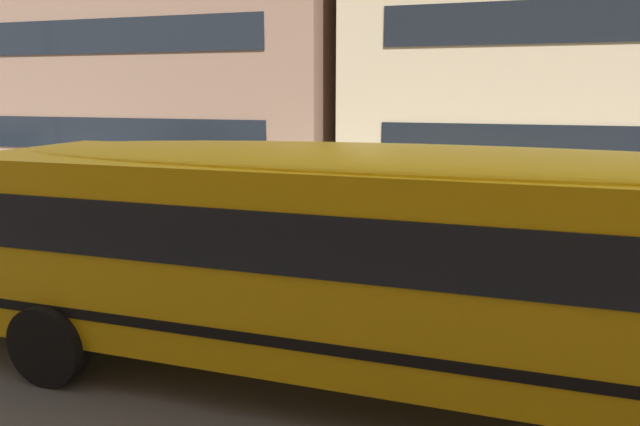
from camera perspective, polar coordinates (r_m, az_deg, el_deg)
ground_plane at (r=8.90m, az=4.40°, el=-10.16°), size 400.00×400.00×0.00m
sidewalk_far at (r=15.55m, az=10.21°, el=-0.57°), size 120.00×3.00×0.01m
lane_centreline at (r=8.89m, az=4.40°, el=-10.14°), size 110.00×0.16×0.01m
school_bus at (r=6.44m, az=7.54°, el=-3.41°), size 12.48×3.01×2.79m
parked_car_green_by_hydrant at (r=15.40m, az=-18.41°, el=2.06°), size 3.98×2.03×1.64m
apartment_block_far_left at (r=26.39m, az=-18.60°, el=18.65°), size 19.33×9.81×13.30m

